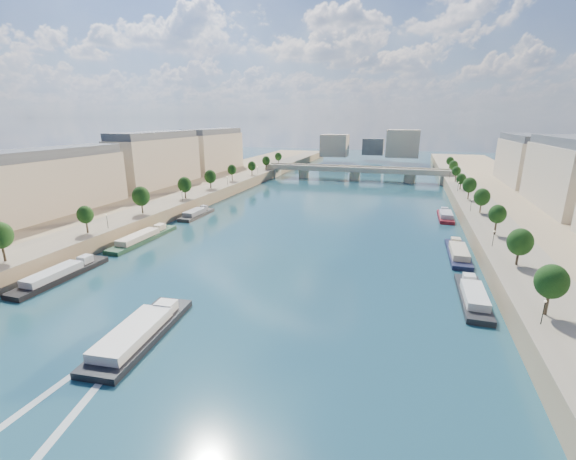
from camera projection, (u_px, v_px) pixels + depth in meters
The scene contains 16 objects.
ground at pixel (306, 232), 127.36m from camera, with size 700.00×700.00×0.00m, color #0E363E.
quay_left at pixel (124, 210), 147.09m from camera, with size 44.00×520.00×5.00m, color #9E8460.
quay_right at pixel (558, 245), 106.23m from camera, with size 44.00×520.00×5.00m, color #9E8460.
pave_left at pixel (157, 206), 142.12m from camera, with size 14.00×520.00×0.10m, color gray.
pave_right at pixel (499, 232), 109.77m from camera, with size 14.00×520.00×0.10m, color gray.
trees_left at pixel (164, 191), 141.87m from camera, with size 4.80×268.80×8.26m.
trees_right at pixel (488, 206), 117.99m from camera, with size 4.80×268.80×8.26m.
lamps_left at pixel (150, 205), 130.91m from camera, with size 0.36×200.36×4.28m.
lamps_right at pixel (481, 217), 114.87m from camera, with size 0.36×200.36×4.28m.
buildings_left at pixel (114, 168), 157.88m from camera, with size 16.00×226.00×23.20m.
skyline at pixel (376, 145), 323.65m from camera, with size 79.00×42.00×22.00m.
bridge at pixel (355, 171), 233.43m from camera, with size 112.00×12.00×8.15m.
tour_barge at pixel (140, 333), 65.95m from camera, with size 9.45×25.48×3.58m.
wake at pixel (59, 403), 50.90m from camera, with size 10.74×26.02×0.04m.
moored_barges_left at pixel (46, 282), 86.80m from camera, with size 5.00×152.92×3.60m.
moored_barges_right at pixel (472, 295), 80.37m from camera, with size 5.00×169.57×3.60m.
Camera 1 is at (30.38, -18.37, 36.36)m, focal length 24.00 mm.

